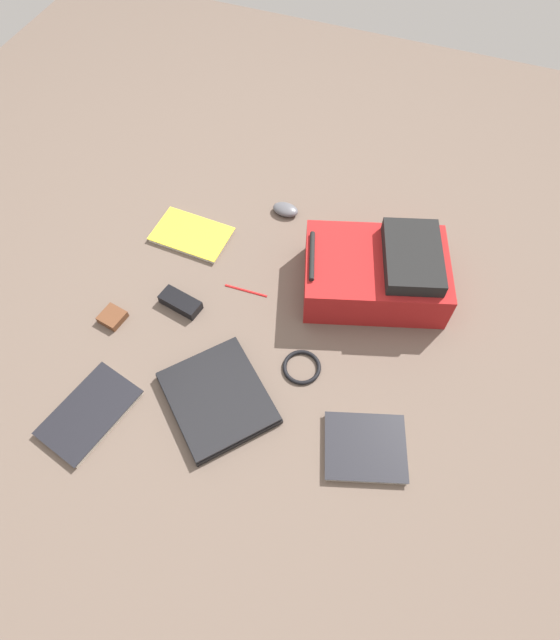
% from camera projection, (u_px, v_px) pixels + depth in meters
% --- Properties ---
extents(ground_plane, '(3.56, 3.56, 0.00)m').
position_uv_depth(ground_plane, '(267.00, 330.00, 1.65)').
color(ground_plane, brown).
extents(backpack, '(0.44, 0.53, 0.19)m').
position_uv_depth(backpack, '(378.00, 272.00, 1.67)').
color(backpack, maroon).
rests_on(backpack, ground_plane).
extents(laptop, '(0.41, 0.41, 0.03)m').
position_uv_depth(laptop, '(218.00, 397.00, 1.51)').
color(laptop, black).
rests_on(laptop, ground_plane).
extents(book_comic, '(0.25, 0.28, 0.02)m').
position_uv_depth(book_comic, '(365.00, 447.00, 1.44)').
color(book_comic, silver).
rests_on(book_comic, ground_plane).
extents(book_blue, '(0.18, 0.28, 0.02)m').
position_uv_depth(book_blue, '(192.00, 235.00, 1.85)').
color(book_blue, silver).
rests_on(book_blue, ground_plane).
extents(book_red, '(0.31, 0.23, 0.02)m').
position_uv_depth(book_red, '(90.00, 413.00, 1.49)').
color(book_red, silver).
rests_on(book_red, ground_plane).
extents(computer_mouse, '(0.07, 0.10, 0.03)m').
position_uv_depth(computer_mouse, '(285.00, 209.00, 1.90)').
color(computer_mouse, '#4C4C51').
rests_on(computer_mouse, ground_plane).
extents(cable_coil, '(0.12, 0.12, 0.01)m').
position_uv_depth(cable_coil, '(302.00, 367.00, 1.57)').
color(cable_coil, black).
rests_on(cable_coil, ground_plane).
extents(power_brick, '(0.09, 0.15, 0.03)m').
position_uv_depth(power_brick, '(180.00, 302.00, 1.69)').
color(power_brick, black).
rests_on(power_brick, ground_plane).
extents(pen_black, '(0.01, 0.15, 0.01)m').
position_uv_depth(pen_black, '(246.00, 290.00, 1.73)').
color(pen_black, red).
rests_on(pen_black, ground_plane).
extents(earbud_pouch, '(0.08, 0.08, 0.02)m').
position_uv_depth(earbud_pouch, '(112.00, 317.00, 1.66)').
color(earbud_pouch, '#59331E').
rests_on(earbud_pouch, ground_plane).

